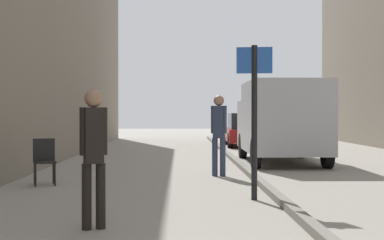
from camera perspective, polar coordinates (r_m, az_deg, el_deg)
name	(u,v)px	position (r m, az deg, el deg)	size (l,w,h in m)	color
ground_plane	(182,175)	(13.74, -0.96, -5.42)	(80.00, 80.00, 0.00)	gray
kerb_strip	(249,173)	(13.84, 5.63, -5.13)	(0.16, 40.00, 0.12)	slate
pedestrian_main_foreground	(94,148)	(7.44, -9.60, -2.76)	(0.34, 0.26, 1.77)	black
pedestrian_mid_block	(219,129)	(13.48, 2.64, -0.93)	(0.36, 0.27, 1.87)	#2D3851
delivery_van	(281,120)	(17.28, 8.69, 0.03)	(2.17, 5.16, 2.35)	#B7B7BC
parked_car	(247,130)	(25.71, 5.37, -0.97)	(1.91, 4.24, 1.45)	maroon
street_sign_post	(254,108)	(9.84, 6.11, 1.16)	(0.60, 0.11, 2.60)	black
cafe_chair_near_window	(44,158)	(12.26, -14.24, -3.62)	(0.55, 0.55, 0.94)	black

